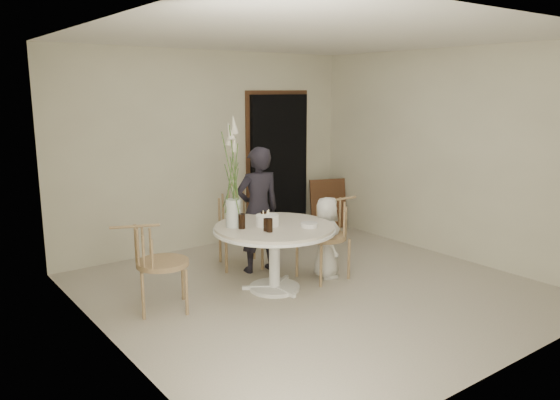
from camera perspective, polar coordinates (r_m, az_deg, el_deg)
ground at (r=6.15m, az=3.49°, el=-9.26°), size 4.50×4.50×0.00m
room_shell at (r=5.78m, az=3.69°, el=5.94°), size 4.50×4.50×4.50m
doorway at (r=8.26m, az=-0.13°, el=3.66°), size 1.00×0.10×2.10m
door_trim at (r=8.28m, az=-0.29°, el=4.11°), size 1.12×0.03×2.22m
table at (r=5.94m, az=-0.58°, el=-3.74°), size 1.33×1.33×0.73m
picture_frame at (r=8.69m, az=5.06°, el=-0.40°), size 0.61×0.36×0.78m
chair_far at (r=6.89m, az=-4.40°, el=-1.54°), size 0.67×0.69×0.97m
chair_right at (r=6.41m, az=5.42°, el=-2.75°), size 0.57×0.54×0.93m
chair_left at (r=5.54m, az=-13.51°, el=-5.59°), size 0.64×0.62×0.90m
girl at (r=6.53m, az=-2.32°, el=-1.05°), size 0.60×0.44×1.52m
boy at (r=6.40m, az=4.88°, el=-3.92°), size 0.48×0.56×0.96m
birthday_cake at (r=5.88m, az=-1.33°, el=-2.15°), size 0.25×0.25×0.17m
cola_tumbler_a at (r=5.67m, az=-1.43°, el=-2.60°), size 0.08×0.08×0.13m
cola_tumbler_b at (r=5.63m, az=-1.10°, el=-2.65°), size 0.09×0.09×0.14m
cola_tumbler_c at (r=5.78m, az=-4.01°, el=-2.23°), size 0.10×0.10×0.16m
cola_tumbler_d at (r=5.95m, az=-1.73°, el=-1.88°), size 0.08×0.08×0.14m
plate_stack at (r=5.85m, az=3.07°, el=-2.61°), size 0.22×0.22×0.05m
flower_vase at (r=5.78m, az=-4.96°, el=1.62°), size 0.16×0.16×1.19m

